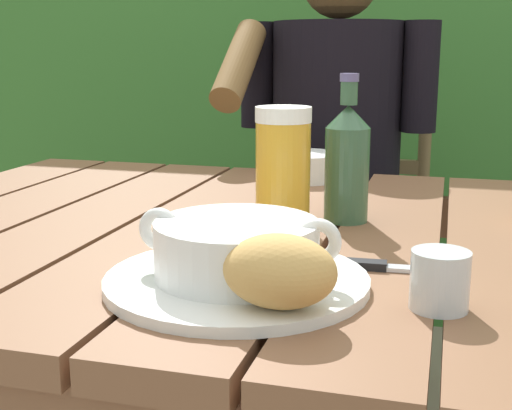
{
  "coord_description": "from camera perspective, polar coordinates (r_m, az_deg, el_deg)",
  "views": [
    {
      "loc": [
        0.23,
        -0.97,
        0.98
      ],
      "look_at": [
        0.01,
        -0.17,
        0.79
      ],
      "focal_mm": 48.63,
      "sensor_mm": 36.0,
      "label": 1
    }
  ],
  "objects": [
    {
      "name": "beer_bottle",
      "position": [
        1.05,
        7.5,
        3.6
      ],
      "size": [
        0.07,
        0.07,
        0.22
      ],
      "color": "#36593B",
      "rests_on": "dining_table"
    },
    {
      "name": "chair_near_diner",
      "position": [
        1.97,
        7.15,
        -1.87
      ],
      "size": [
        0.45,
        0.42,
        1.02
      ],
      "color": "brown",
      "rests_on": "ground_plane"
    },
    {
      "name": "table_knife",
      "position": [
        0.84,
        10.53,
        -5.01
      ],
      "size": [
        0.15,
        0.03,
        0.01
      ],
      "color": "silver",
      "rests_on": "dining_table"
    },
    {
      "name": "water_glass_small",
      "position": [
        0.72,
        14.88,
        -6.0
      ],
      "size": [
        0.06,
        0.06,
        0.06
      ],
      "color": "silver",
      "rests_on": "dining_table"
    },
    {
      "name": "soup_bowl",
      "position": [
        0.76,
        -1.6,
        -3.49
      ],
      "size": [
        0.23,
        0.18,
        0.07
      ],
      "color": "white",
      "rests_on": "serving_plate"
    },
    {
      "name": "person_eating",
      "position": [
        1.73,
        6.29,
        4.51
      ],
      "size": [
        0.48,
        0.47,
        1.25
      ],
      "color": "black",
      "rests_on": "ground_plane"
    },
    {
      "name": "serving_plate",
      "position": [
        0.78,
        -1.59,
        -6.23
      ],
      "size": [
        0.29,
        0.29,
        0.01
      ],
      "color": "white",
      "rests_on": "dining_table"
    },
    {
      "name": "bread_roll",
      "position": [
        0.67,
        1.96,
        -5.46
      ],
      "size": [
        0.11,
        0.09,
        0.07
      ],
      "color": "tan",
      "rests_on": "serving_plate"
    },
    {
      "name": "beer_glass",
      "position": [
        1.0,
        2.4,
        3.03
      ],
      "size": [
        0.08,
        0.08,
        0.18
      ],
      "color": "gold",
      "rests_on": "dining_table"
    },
    {
      "name": "dining_table",
      "position": [
        1.05,
        2.15,
        -6.18
      ],
      "size": [
        1.37,
        0.96,
        0.72
      ],
      "color": "brown",
      "rests_on": "ground_plane"
    },
    {
      "name": "diner_bowl",
      "position": [
        1.39,
        4.1,
        3.19
      ],
      "size": [
        0.14,
        0.14,
        0.05
      ],
      "color": "white",
      "rests_on": "dining_table"
    },
    {
      "name": "hedge_backdrop",
      "position": [
        2.75,
        9.67,
        13.6
      ],
      "size": [
        3.15,
        0.77,
        2.2
      ],
      "color": "#366D2C",
      "rests_on": "ground_plane"
    }
  ]
}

